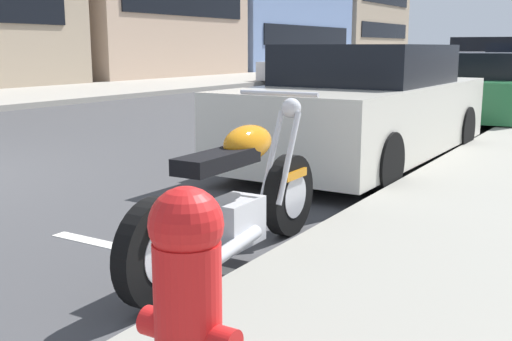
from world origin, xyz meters
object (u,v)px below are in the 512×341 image
Objects in this scene: crossing_truck at (493,55)px; parked_car_near_corner at (366,108)px; fire_hydrant at (188,308)px; car_opposite_curb at (304,66)px; parked_car_at_intersection at (480,88)px; parked_motorcycle at (236,202)px.

parked_car_near_corner is at bearing 95.02° from crossing_truck.
parked_car_near_corner is 5.31× the size of fire_hydrant.
crossing_truck is 11.97m from car_opposite_curb.
parked_car_at_intersection is 0.84× the size of crossing_truck.
fire_hydrant is at bearing -176.31° from parked_car_at_intersection.
car_opposite_curb is at bearing 26.11° from fire_hydrant.
parked_motorcycle is at bearing 23.44° from car_opposite_curb.
parked_car_near_corner is at bearing 27.06° from car_opposite_curb.
car_opposite_curb is (-10.79, 5.17, -0.34)m from crossing_truck.
parked_motorcycle is 2.06m from fire_hydrant.
fire_hydrant is at bearing -152.03° from parked_motorcycle.
fire_hydrant is (-11.24, -1.44, -0.04)m from parked_car_at_intersection.
parked_car_near_corner reaches higher than car_opposite_curb.
crossing_truck reaches higher than parked_motorcycle.
parked_motorcycle is 21.32m from car_opposite_curb.
crossing_truck reaches higher than parked_car_at_intersection.
parked_car_at_intersection is at bearing 1.79° from parked_motorcycle.
parked_car_near_corner is 26.34m from crossing_truck.
fire_hydrant is (-5.67, -1.63, -0.09)m from parked_car_near_corner.
parked_car_near_corner is (3.87, 0.64, 0.25)m from parked_motorcycle.
parked_car_near_corner is at bearing 8.47° from parked_motorcycle.
parked_motorcycle is at bearing 179.09° from parked_car_at_intersection.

